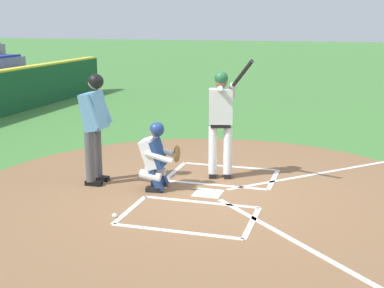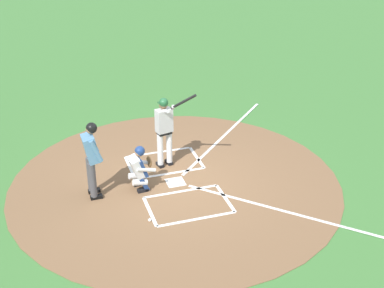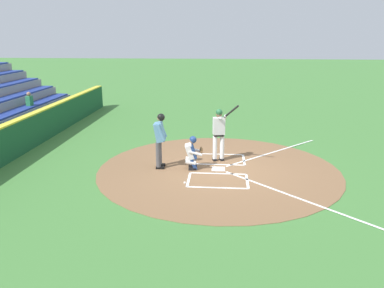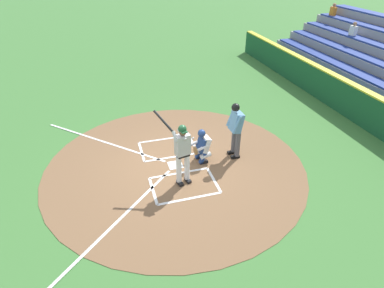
% 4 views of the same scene
% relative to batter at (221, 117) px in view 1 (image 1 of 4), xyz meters
% --- Properties ---
extents(ground_plane, '(120.00, 120.00, 0.00)m').
position_rel_batter_xyz_m(ground_plane, '(0.88, 0.00, -1.10)').
color(ground_plane, '#427A38').
extents(dirt_circle, '(8.00, 8.00, 0.01)m').
position_rel_batter_xyz_m(dirt_circle, '(0.88, 0.00, -1.09)').
color(dirt_circle, brown).
rests_on(dirt_circle, ground).
extents(home_plate_and_chalk, '(7.93, 4.91, 0.01)m').
position_rel_batter_xyz_m(home_plate_and_chalk, '(0.88, 0.88, -1.08)').
color(home_plate_and_chalk, white).
rests_on(home_plate_and_chalk, dirt_circle).
extents(batter, '(0.84, 0.88, 2.13)m').
position_rel_batter_xyz_m(batter, '(0.00, 0.00, 0.00)').
color(batter, white).
rests_on(batter, ground).
extents(catcher, '(0.63, 0.61, 1.13)m').
position_rel_batter_xyz_m(catcher, '(0.88, -0.86, -0.51)').
color(catcher, black).
rests_on(catcher, ground).
extents(plate_umpire, '(0.59, 0.42, 1.86)m').
position_rel_batter_xyz_m(plate_umpire, '(0.88, -1.95, -0.02)').
color(plate_umpire, '#4C4C51').
rests_on(plate_umpire, ground).
extents(baseball, '(0.07, 0.07, 0.07)m').
position_rel_batter_xyz_m(baseball, '(2.28, -0.99, -1.06)').
color(baseball, white).
rests_on(baseball, ground).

